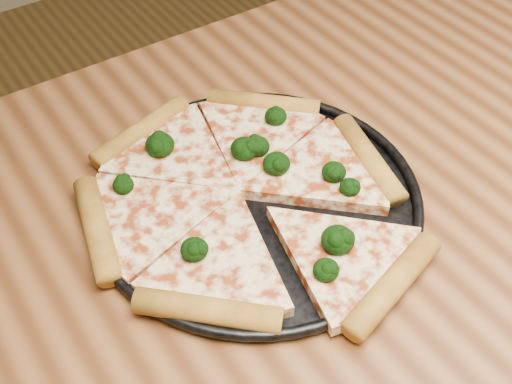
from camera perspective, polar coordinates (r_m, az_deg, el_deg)
dining_table at (r=0.71m, az=11.80°, el=-10.05°), size 1.20×0.90×0.75m
pizza_pan at (r=0.66m, az=0.00°, el=-0.51°), size 0.33×0.33×0.02m
pizza at (r=0.65m, az=-1.03°, el=-0.21°), size 0.33×0.37×0.02m
broccoli_florets at (r=0.65m, az=0.23°, el=1.14°), size 0.21×0.25×0.02m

